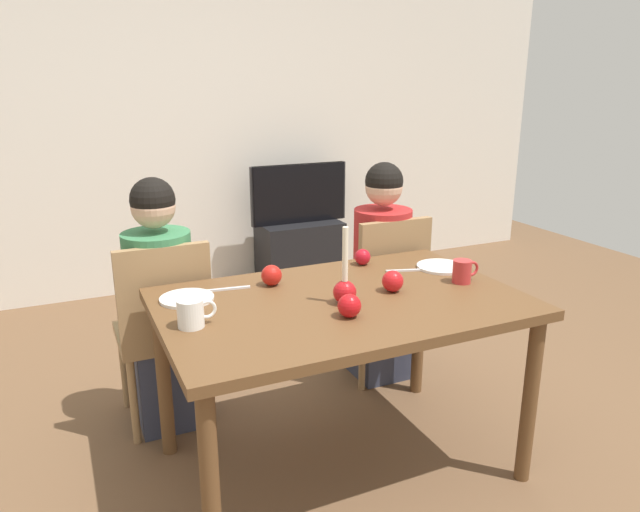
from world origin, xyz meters
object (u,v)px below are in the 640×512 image
object	(u,v)px
apple_near_candle	(272,275)
chair_right	(384,288)
apple_by_left_plate	(393,281)
plate_right	(441,267)
tv	(299,194)
tv_stand	(300,251)
mug_left	(192,313)
person_left_child	(162,310)
person_right_child	(381,276)
mug_right	(463,271)
candle_centerpiece	(345,288)
apple_by_right_mug	(362,257)
chair_left	(164,324)
dining_table	(341,319)
apple_far_edge	(349,306)
plate_left	(187,298)

from	to	relation	value
apple_near_candle	chair_right	bearing A→B (deg)	24.72
apple_by_left_plate	plate_right	bearing A→B (deg)	25.63
tv	tv_stand	bearing A→B (deg)	-90.00
tv	mug_left	xyz separation A→B (m)	(-1.37, -2.33, 0.09)
chair_right	person_left_child	bearing A→B (deg)	178.38
chair_right	plate_right	size ratio (longest dim) A/B	4.11
apple_by_left_plate	tv_stand	bearing A→B (deg)	76.53
tv_stand	mug_left	bearing A→B (deg)	-120.43
person_right_child	mug_right	xyz separation A→B (m)	(-0.01, -0.67, 0.23)
candle_centerpiece	mug_left	xyz separation A→B (m)	(-0.58, 0.02, -0.01)
tv	apple_by_left_plate	world-z (taller)	tv
chair_right	person_left_child	world-z (taller)	person_left_child
candle_centerpiece	apple_by_right_mug	xyz separation A→B (m)	(0.29, 0.40, -0.03)
chair_left	person_left_child	xyz separation A→B (m)	(0.00, 0.03, 0.06)
candle_centerpiece	plate_right	world-z (taller)	candle_centerpiece
chair_right	mug_left	world-z (taller)	chair_right
candle_centerpiece	apple_by_right_mug	distance (m)	0.50
dining_table	apple_far_edge	size ratio (longest dim) A/B	16.27
person_left_child	apple_by_left_plate	world-z (taller)	person_left_child
dining_table	person_left_child	distance (m)	0.87
chair_left	plate_right	size ratio (longest dim) A/B	4.11
chair_right	tv_stand	xyz separation A→B (m)	(0.22, 1.69, -0.27)
dining_table	tv_stand	world-z (taller)	dining_table
tv_stand	mug_left	xyz separation A→B (m)	(-1.37, -2.33, 0.56)
apple_by_left_plate	dining_table	bearing A→B (deg)	177.74
person_right_child	tv_stand	size ratio (longest dim) A/B	1.83
chair_right	chair_left	bearing A→B (deg)	180.00
mug_left	tv	bearing A→B (deg)	59.58
dining_table	plate_right	world-z (taller)	plate_right
tv	plate_left	bearing A→B (deg)	-122.78
candle_centerpiece	apple_far_edge	distance (m)	0.14
mug_right	plate_right	bearing A→B (deg)	79.54
mug_right	apple_by_left_plate	bearing A→B (deg)	175.43
plate_left	mug_right	xyz separation A→B (m)	(1.10, -0.27, 0.04)
chair_right	tv_stand	distance (m)	1.73
mug_left	apple_by_right_mug	world-z (taller)	mug_left
person_right_child	apple_by_left_plate	xyz separation A→B (m)	(-0.33, -0.65, 0.22)
person_left_child	mug_left	world-z (taller)	person_left_child
tv_stand	apple_near_candle	world-z (taller)	apple_near_candle
plate_right	person_left_child	bearing A→B (deg)	157.97
apple_by_right_mug	tv_stand	bearing A→B (deg)	75.78
dining_table	apple_far_edge	bearing A→B (deg)	-107.54
apple_near_candle	apple_far_edge	size ratio (longest dim) A/B	1.01
chair_left	apple_by_left_plate	bearing A→B (deg)	-37.16
person_right_child	tv	size ratio (longest dim) A/B	1.48
mug_right	apple_far_edge	size ratio (longest dim) A/B	1.44
tv	apple_near_candle	world-z (taller)	tv
tv_stand	apple_by_left_plate	size ratio (longest dim) A/B	7.35
mug_left	apple_near_candle	bearing A→B (deg)	36.05
plate_right	chair_left	bearing A→B (deg)	159.34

